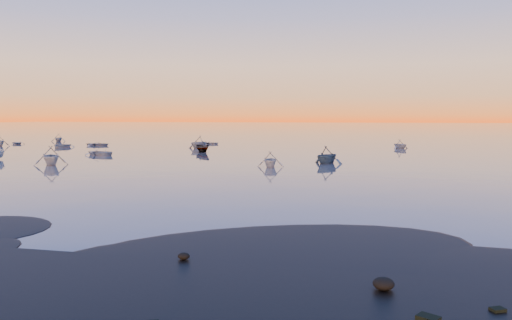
% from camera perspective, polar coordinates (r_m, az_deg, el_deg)
% --- Properties ---
extents(ground, '(600.00, 600.00, 0.00)m').
position_cam_1_polar(ground, '(119.83, 7.99, 2.53)').
color(ground, '#6E615C').
rests_on(ground, ground).
extents(mud_lobes, '(140.00, 6.00, 0.07)m').
position_cam_1_polar(mud_lobes, '(21.66, -16.53, -8.83)').
color(mud_lobes, black).
rests_on(mud_lobes, ground).
extents(moored_fleet, '(124.00, 58.00, 1.20)m').
position_cam_1_polar(moored_fleet, '(73.20, 4.75, 1.00)').
color(moored_fleet, '#B9B9B5').
rests_on(moored_fleet, ground).
extents(boat_near_left, '(3.61, 4.83, 1.12)m').
position_cam_1_polar(boat_near_left, '(68.52, -17.18, 0.51)').
color(boat_near_left, '#B9B9B5').
rests_on(boat_near_left, ground).
extents(boat_near_right, '(3.66, 2.05, 1.21)m').
position_cam_1_polar(boat_near_right, '(50.54, 1.66, -0.79)').
color(boat_near_right, '#B9B9B5').
rests_on(boat_near_right, ground).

